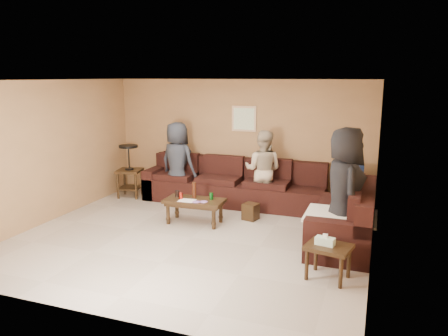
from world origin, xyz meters
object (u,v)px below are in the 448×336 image
Objects in this scene: coffee_table at (194,203)px; end_table_left at (129,170)px; waste_bin at (251,212)px; person_middle at (263,170)px; person_right at (344,190)px; side_table_right at (328,250)px; sectional_sofa at (265,199)px; person_left at (178,162)px.

end_table_left is (-2.01, 1.13, 0.22)m from coffee_table.
waste_bin is 0.97m from person_middle.
side_table_right is at bearing 156.24° from person_right.
end_table_left reaches higher than waste_bin.
coffee_table is at bearing -29.32° from end_table_left.
end_table_left reaches higher than side_table_right.
end_table_left is at bearing 52.83° from person_right.
sectional_sofa is 2.03m from person_left.
coffee_table is 2.86m from side_table_right.
person_middle reaches higher than end_table_left.
coffee_table is (-1.06, -0.84, 0.05)m from sectional_sofa.
person_right reaches higher than end_table_left.
end_table_left is at bearing 150.68° from coffee_table.
end_table_left is 2.92m from person_middle.
person_left reaches higher than waste_bin.
sectional_sofa is 0.40m from waste_bin.
person_right is at bearing -28.22° from waste_bin.
side_table_right is 0.34× the size of person_right.
person_left is at bearing 46.77° from person_right.
person_middle is at bearing 2.68° from end_table_left.
side_table_right is (1.42, -2.26, 0.07)m from sectional_sofa.
coffee_table is 0.64× the size of person_left.
side_table_right is at bearing -57.83° from sectional_sofa.
person_middle is (2.91, 0.14, 0.19)m from end_table_left.
waste_bin is (-1.60, 1.94, -0.25)m from side_table_right.
person_left is at bearing 126.88° from coffee_table.
side_table_right is 0.38× the size of person_left.
sectional_sofa is 0.63m from person_middle.
coffee_table is 1.54m from person_left.
person_middle is at bearing -164.73° from person_left.
end_table_left is 1.79× the size of side_table_right.
end_table_left is at bearing 3.63° from person_middle.
person_left is at bearing 142.35° from side_table_right.
end_table_left is at bearing 174.70° from sectional_sofa.
person_middle reaches higher than coffee_table.
coffee_table is at bearing 62.68° from person_right.
sectional_sofa is 2.03m from person_right.
person_right is at bearing -38.97° from sectional_sofa.
person_middle is at bearing 26.38° from person_right.
person_left is (-1.94, 0.34, 0.50)m from sectional_sofa.
sectional_sofa is 1.35m from coffee_table.
side_table_right is 0.41× the size of person_middle.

